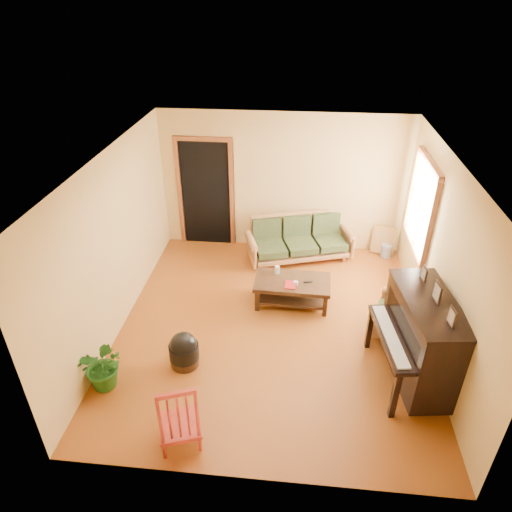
# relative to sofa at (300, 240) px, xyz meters

# --- Properties ---
(floor) EXTENTS (5.00, 5.00, 0.00)m
(floor) POSITION_rel_sofa_xyz_m (-0.37, -2.01, -0.41)
(floor) COLOR #68300D
(floor) RESTS_ON ground
(doorway) EXTENTS (1.08, 0.16, 2.05)m
(doorway) POSITION_rel_sofa_xyz_m (-1.82, 0.47, 0.62)
(doorway) COLOR black
(doorway) RESTS_ON floor
(window) EXTENTS (0.12, 1.36, 1.46)m
(window) POSITION_rel_sofa_xyz_m (1.84, -0.71, 1.09)
(window) COLOR white
(window) RESTS_ON right_wall
(sofa) EXTENTS (2.05, 1.33, 0.82)m
(sofa) POSITION_rel_sofa_xyz_m (0.00, 0.00, 0.00)
(sofa) COLOR #915B35
(sofa) RESTS_ON floor
(coffee_table) EXTENTS (1.21, 0.68, 0.43)m
(coffee_table) POSITION_rel_sofa_xyz_m (-0.09, -1.40, -0.19)
(coffee_table) COLOR black
(coffee_table) RESTS_ON floor
(armchair) EXTENTS (0.91, 0.93, 0.75)m
(armchair) POSITION_rel_sofa_xyz_m (1.44, -1.95, -0.03)
(armchair) COLOR #915B35
(armchair) RESTS_ON floor
(piano) EXTENTS (1.01, 1.51, 1.25)m
(piano) POSITION_rel_sofa_xyz_m (1.56, -2.87, 0.22)
(piano) COLOR black
(piano) RESTS_ON floor
(footstool) EXTENTS (0.52, 0.52, 0.38)m
(footstool) POSITION_rel_sofa_xyz_m (-1.49, -2.93, -0.22)
(footstool) COLOR black
(footstool) RESTS_ON floor
(red_chair) EXTENTS (0.59, 0.61, 0.96)m
(red_chair) POSITION_rel_sofa_xyz_m (-1.25, -4.11, 0.07)
(red_chair) COLOR maroon
(red_chair) RESTS_ON floor
(leaning_frame) EXTENTS (0.44, 0.22, 0.58)m
(leaning_frame) POSITION_rel_sofa_xyz_m (1.57, 0.34, -0.12)
(leaning_frame) COLOR #C09040
(leaning_frame) RESTS_ON floor
(ceramic_crock) EXTENTS (0.23, 0.23, 0.25)m
(ceramic_crock) POSITION_rel_sofa_xyz_m (1.63, 0.24, -0.28)
(ceramic_crock) COLOR #3756A5
(ceramic_crock) RESTS_ON floor
(potted_plant) EXTENTS (0.69, 0.62, 0.67)m
(potted_plant) POSITION_rel_sofa_xyz_m (-2.39, -3.41, -0.07)
(potted_plant) COLOR #205618
(potted_plant) RESTS_ON floor
(book) EXTENTS (0.18, 0.23, 0.02)m
(book) POSITION_rel_sofa_xyz_m (-0.21, -1.54, 0.04)
(book) COLOR maroon
(book) RESTS_ON coffee_table
(candle) EXTENTS (0.10, 0.10, 0.13)m
(candle) POSITION_rel_sofa_xyz_m (-0.35, -1.21, 0.09)
(candle) COLOR white
(candle) RESTS_ON coffee_table
(glass_jar) EXTENTS (0.10, 0.10, 0.05)m
(glass_jar) POSITION_rel_sofa_xyz_m (-0.04, -1.50, 0.05)
(glass_jar) COLOR silver
(glass_jar) RESTS_ON coffee_table
(remote) EXTENTS (0.14, 0.07, 0.01)m
(remote) POSITION_rel_sofa_xyz_m (0.15, -1.42, 0.03)
(remote) COLOR black
(remote) RESTS_ON coffee_table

